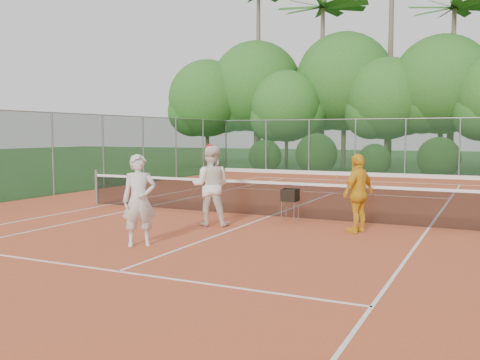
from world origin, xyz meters
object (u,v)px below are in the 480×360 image
player_white (139,200)px  ball_hopper (290,196)px  player_center_grp (211,185)px  player_yellow (358,193)px

player_white → ball_hopper: size_ratio=2.16×
player_center_grp → ball_hopper: 2.06m
player_white → player_yellow: 4.90m
player_center_grp → player_white: bearing=-93.1°
player_white → player_center_grp: 2.70m
player_yellow → player_center_grp: bearing=-59.1°
player_white → ball_hopper: 4.33m
ball_hopper → player_yellow: bearing=-40.2°
player_center_grp → player_yellow: size_ratio=1.11×
player_yellow → player_white: bearing=-26.7°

